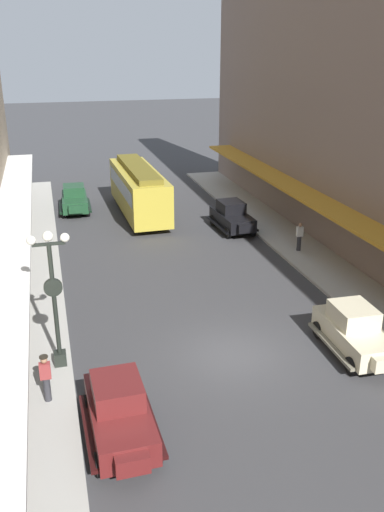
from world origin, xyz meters
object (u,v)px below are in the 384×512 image
Objects in this scene: parked_car_0 at (232,216)px; lamp_post_with_clock at (54,294)px; parked_car_2 at (355,330)px; streetcar at (139,188)px; parked_car_3 at (74,199)px; pedestrian_1 at (299,236)px; pedestrian_0 at (46,378)px; parked_car_1 at (119,410)px.

lamp_post_with_clock is at bearing -130.06° from parked_car_0.
streetcar reaches higher than parked_car_2.
pedestrian_1 is at bearing -44.79° from parked_car_3.
parked_car_3 is at bearing 83.92° from pedestrian_0.
parked_car_2 reaches higher than pedestrian_1.
parked_car_0 is 1.00× the size of parked_car_3.
streetcar is (-5.12, 4.73, 0.96)m from parked_car_0.
parked_car_0 is 15.17m from parked_car_2.
parked_car_2 is at bearing -104.37° from pedestrian_1.
parked_car_0 is at bearing 115.78° from pedestrian_1.
pedestrian_0 is at bearing -108.14° from streetcar.
lamp_post_with_clock is (-1.87, -20.16, 2.04)m from parked_car_3.
parked_car_2 is 1.00× the size of parked_car_3.
lamp_post_with_clock reaches higher than pedestrian_1.
pedestrian_1 is (11.71, -11.63, 0.05)m from parked_car_3.
streetcar is at bearing 103.60° from parked_car_2.
parked_car_3 is 2.58× the size of pedestrian_0.
pedestrian_0 is at bearing 133.33° from parked_car_1.
parked_car_3 is 16.50m from pedestrian_1.
pedestrian_1 is (2.65, 10.33, 0.05)m from parked_car_2.
streetcar is at bearing 71.31° from lamp_post_with_clock.
parked_car_2 is 11.27m from lamp_post_with_clock.
pedestrian_0 is (-11.74, -15.48, 0.07)m from parked_car_0.
parked_car_2 is at bearing -76.40° from streetcar.
lamp_post_with_clock reaches higher than streetcar.
lamp_post_with_clock is (-11.25, -13.38, 2.04)m from parked_car_0.
pedestrian_0 reaches higher than pedestrian_1.
parked_car_0 is 19.43m from pedestrian_0.
parked_car_2 is 11.44m from pedestrian_0.
parked_car_1 and parked_car_2 have the same top height.
parked_car_0 and parked_car_1 have the same top height.
parked_car_0 is at bearing 49.94° from lamp_post_with_clock.
parked_car_1 reaches higher than pedestrian_1.
pedestrian_0 is at bearing -178.45° from parked_car_2.
parked_car_1 is at bearing -133.08° from pedestrian_1.
pedestrian_0 is 1.02× the size of pedestrian_1.
lamp_post_with_clock reaches higher than parked_car_1.
pedestrian_1 is at bearing -52.07° from streetcar.
parked_car_3 is at bearing 89.31° from parked_car_1.
parked_car_3 is 22.39m from pedestrian_0.
parked_car_3 is 0.45× the size of streetcar.
lamp_post_with_clock is 2.92m from pedestrian_0.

